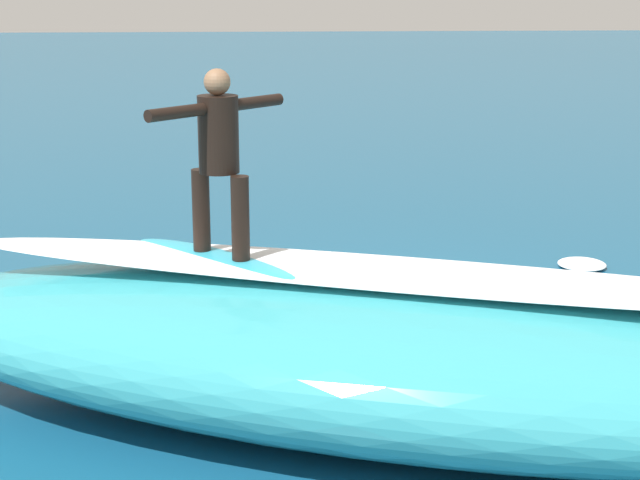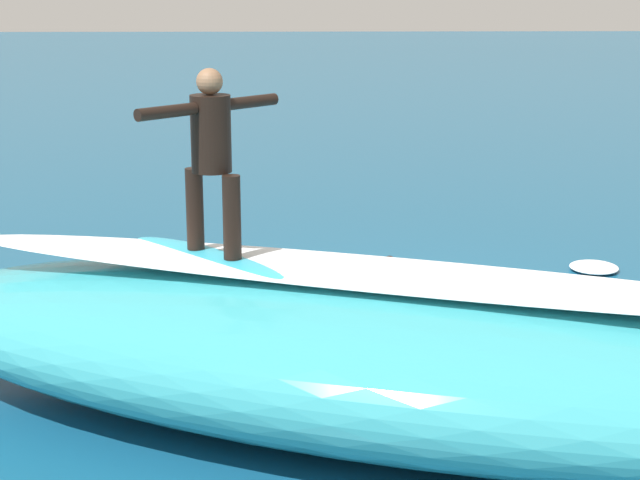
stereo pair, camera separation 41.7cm
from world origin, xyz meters
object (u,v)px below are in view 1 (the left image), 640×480
at_px(surfer_riding, 219,148).
at_px(surfer_paddling, 389,277).
at_px(surfboard_paddling, 391,295).
at_px(surfboard_riding, 222,260).

relative_size(surfer_riding, surfer_paddling, 0.88).
height_order(surfer_riding, surfer_paddling, surfer_riding).
xyz_separation_m(surfboard_paddling, surfer_paddling, (0.01, -0.13, 0.18)).
distance_m(surfboard_riding, surfboard_paddling, 3.78).
relative_size(surfboard_riding, surfer_paddling, 1.16).
bearing_deg(surfboard_paddling, surfer_paddling, 180.00).
relative_size(surfboard_riding, surfer_riding, 1.32).
height_order(surfboard_paddling, surfer_paddling, surfer_paddling).
xyz_separation_m(surfboard_riding, surfer_riding, (-0.00, 0.00, 0.95)).
xyz_separation_m(surfboard_riding, surfboard_paddling, (-1.87, -3.01, -1.30)).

